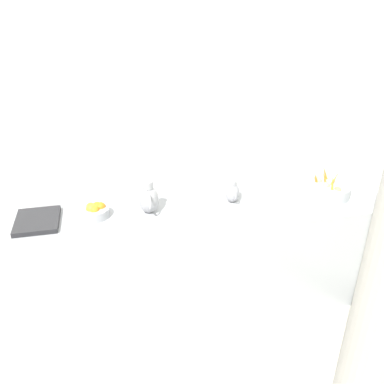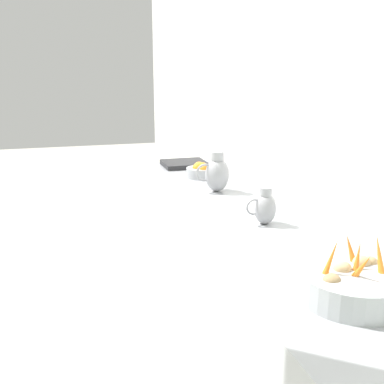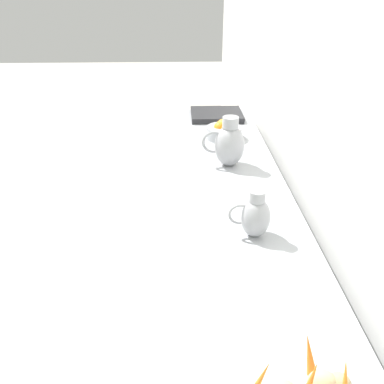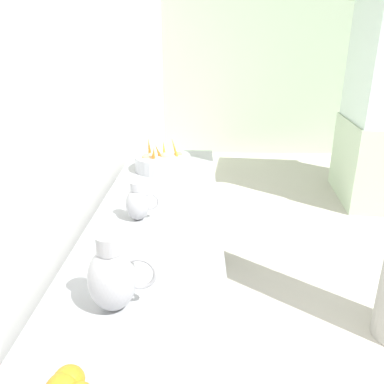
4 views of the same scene
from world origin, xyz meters
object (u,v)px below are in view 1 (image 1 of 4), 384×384
Objects in this scene: vegetable_colander at (327,189)px; orange_bowl at (95,211)px; metal_pitcher_tall at (148,199)px; metal_pitcher_short at (232,192)px.

vegetable_colander reaches higher than orange_bowl.
metal_pitcher_tall is 1.36× the size of metal_pitcher_short.
metal_pitcher_short is (-0.01, 1.04, 0.04)m from orange_bowl.
vegetable_colander is 1.77× the size of orange_bowl.
vegetable_colander is at bearing 86.67° from metal_pitcher_short.
metal_pitcher_short is (-0.02, 0.65, -0.03)m from metal_pitcher_tall.
metal_pitcher_short reaches higher than orange_bowl.
vegetable_colander is at bearing 88.75° from orange_bowl.
vegetable_colander reaches higher than metal_pitcher_short.
metal_pitcher_tall reaches higher than vegetable_colander.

